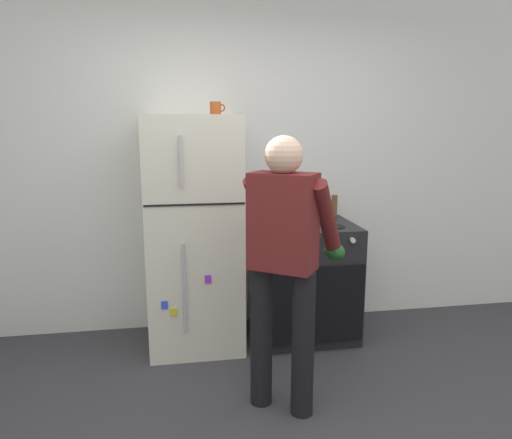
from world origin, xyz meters
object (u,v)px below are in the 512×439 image
refrigerator (194,233)px  stove_range (304,280)px  person_cook (285,252)px  red_pot (286,216)px  coffee_mug (216,108)px  pepper_mill (334,206)px

refrigerator → stove_range: 0.95m
stove_range → person_cook: size_ratio=0.57×
red_pot → coffee_mug: coffee_mug is taller
red_pot → coffee_mug: (-0.51, 0.10, 0.79)m
refrigerator → stove_range: size_ratio=1.89×
stove_range → red_pot: size_ratio=2.53×
stove_range → pepper_mill: 0.66m
person_cook → pepper_mill: 1.33m
refrigerator → red_pot: refrigerator is taller
stove_range → person_cook: (-0.38, -0.93, 0.50)m
coffee_mug → pepper_mill: (0.97, 0.15, -0.77)m
coffee_mug → red_pot: bearing=-11.1°
person_cook → red_pot: bearing=76.3°
red_pot → pepper_mill: bearing=28.5°
pepper_mill → red_pot: bearing=-151.5°
refrigerator → person_cook: 1.06m
red_pot → refrigerator: bearing=175.9°
refrigerator → pepper_mill: bearing=9.9°
stove_range → red_pot: 0.55m
person_cook → pepper_mill: (0.68, 1.14, 0.05)m
refrigerator → pepper_mill: 1.18m
stove_range → coffee_mug: (-0.67, 0.06, 1.32)m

